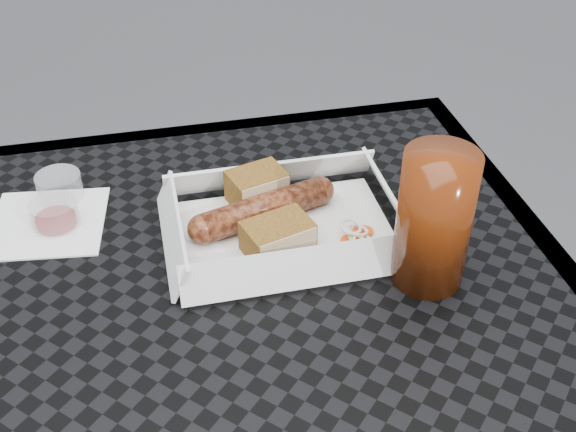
% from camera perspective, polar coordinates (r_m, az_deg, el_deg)
% --- Properties ---
extents(patio_table, '(0.80, 0.80, 0.74)m').
position_cam_1_polar(patio_table, '(0.70, -7.76, -15.12)').
color(patio_table, black).
rests_on(patio_table, ground).
extents(food_tray, '(0.22, 0.15, 0.00)m').
position_cam_1_polar(food_tray, '(0.76, -0.17, -1.23)').
color(food_tray, white).
rests_on(food_tray, patio_table).
extents(bratwurst, '(0.17, 0.07, 0.03)m').
position_cam_1_polar(bratwurst, '(0.76, -1.96, 0.54)').
color(bratwurst, brown).
rests_on(bratwurst, food_tray).
extents(bread_near, '(0.07, 0.06, 0.04)m').
position_cam_1_polar(bread_near, '(0.79, -2.48, 2.30)').
color(bread_near, brown).
rests_on(bread_near, food_tray).
extents(bread_far, '(0.08, 0.06, 0.03)m').
position_cam_1_polar(bread_far, '(0.73, -0.82, -1.67)').
color(bread_far, brown).
rests_on(bread_far, food_tray).
extents(veg_garnish, '(0.03, 0.03, 0.00)m').
position_cam_1_polar(veg_garnish, '(0.75, 5.35, -1.85)').
color(veg_garnish, '#FB4B0A').
rests_on(veg_garnish, food_tray).
extents(napkin, '(0.13, 0.13, 0.00)m').
position_cam_1_polar(napkin, '(0.82, -18.44, -0.52)').
color(napkin, white).
rests_on(napkin, patio_table).
extents(condiment_cup_sauce, '(0.05, 0.05, 0.03)m').
position_cam_1_polar(condiment_cup_sauce, '(0.80, -17.95, 0.10)').
color(condiment_cup_sauce, maroon).
rests_on(condiment_cup_sauce, patio_table).
extents(condiment_cup_empty, '(0.05, 0.05, 0.03)m').
position_cam_1_polar(condiment_cup_empty, '(0.85, -17.61, 2.21)').
color(condiment_cup_empty, silver).
rests_on(condiment_cup_empty, patio_table).
extents(drink_glass, '(0.07, 0.07, 0.14)m').
position_cam_1_polar(drink_glass, '(0.68, 11.46, -0.29)').
color(drink_glass, '#551D07').
rests_on(drink_glass, patio_table).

